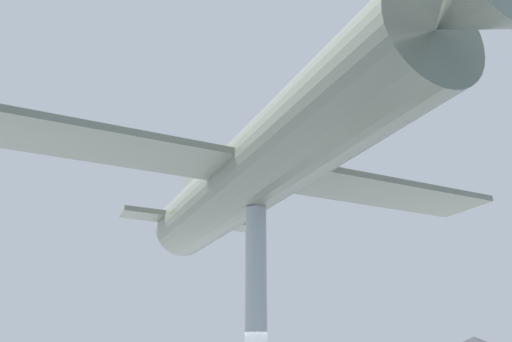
{
  "coord_description": "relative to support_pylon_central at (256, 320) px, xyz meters",
  "views": [
    {
      "loc": [
        3.23,
        11.87,
        1.75
      ],
      "look_at": [
        0.0,
        0.0,
        6.58
      ],
      "focal_mm": 35.0,
      "sensor_mm": 36.0,
      "label": 1
    }
  ],
  "objects": [
    {
      "name": "support_pylon_central",
      "position": [
        0.0,
        0.0,
        0.0
      ],
      "size": [
        0.53,
        0.53,
        5.55
      ],
      "color": "#999EA3",
      "rests_on": "ground_plane"
    },
    {
      "name": "suspended_airplane",
      "position": [
        -0.06,
        0.34,
        3.82
      ],
      "size": [
        15.33,
        14.84,
        3.54
      ],
      "rotation": [
        0.0,
        0.0,
        0.17
      ],
      "color": "slate",
      "rests_on": "support_pylon_central"
    }
  ]
}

